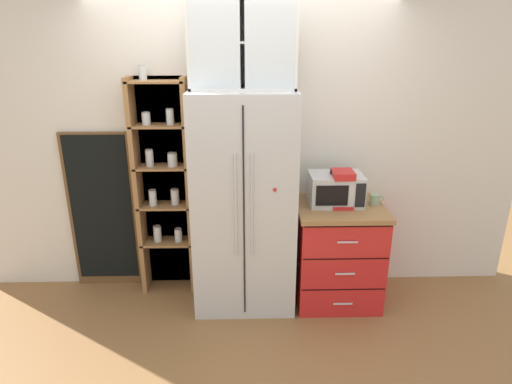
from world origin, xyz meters
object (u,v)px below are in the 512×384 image
Objects in this scene: mug_sage at (375,199)px; chalkboard_menu at (103,211)px; coffee_maker at (341,188)px; refrigerator at (244,203)px; bottle_clear at (341,192)px; microwave at (335,189)px.

mug_sage is 0.08× the size of chalkboard_menu.
coffee_maker is 0.21× the size of chalkboard_menu.
refrigerator reaches higher than mug_sage.
refrigerator is at bearing -178.67° from mug_sage.
refrigerator is 0.82m from coffee_maker.
chalkboard_menu is at bearing 172.24° from bottle_clear.
chalkboard_menu is at bearing 173.61° from mug_sage.
refrigerator is at bearing -179.41° from bottle_clear.
bottle_clear is (-0.30, -0.02, 0.08)m from mug_sage.
coffee_maker is (0.81, 0.01, 0.12)m from refrigerator.
bottle_clear is at bearing 90.00° from coffee_maker.
microwave reaches higher than mug_sage.
refrigerator is at bearing -179.53° from coffee_maker.
chalkboard_menu is at bearing 167.12° from refrigerator.
chalkboard_menu reaches higher than microwave.
refrigerator is 6.69× the size of bottle_clear.
bottle_clear is 0.19× the size of chalkboard_menu.
chalkboard_menu reaches higher than mug_sage.
chalkboard_menu reaches higher than coffee_maker.
microwave is at bearing 133.56° from bottle_clear.
mug_sage is at bearing 1.33° from refrigerator.
coffee_maker is 0.32m from mug_sage.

